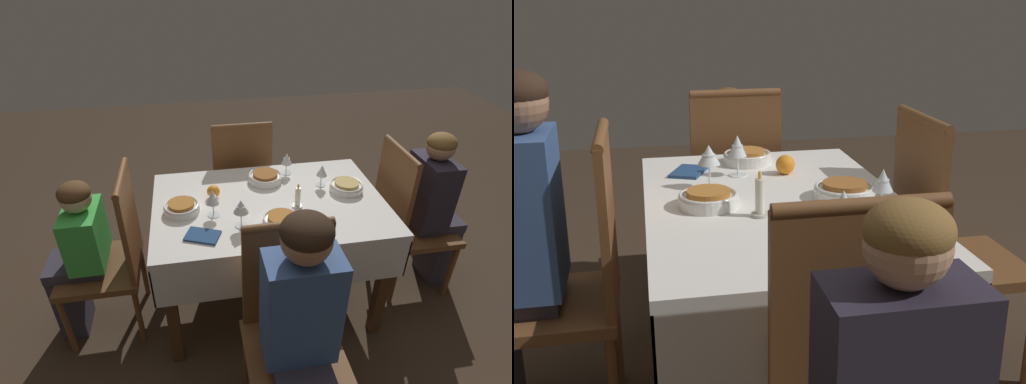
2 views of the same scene
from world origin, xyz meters
The scene contains 20 objects.
ground_plane centered at (0.00, 0.00, 0.00)m, with size 8.00×8.00×0.00m, color #3D2D21.
dining_table centered at (0.00, 0.00, 0.65)m, with size 1.29×0.85×0.75m.
chair_south centered at (-0.03, -0.66, 0.53)m, with size 0.43×0.44×1.01m.
chair_west centered at (-0.88, -0.01, 0.53)m, with size 0.44×0.43×1.01m.
chair_east centered at (0.88, 0.03, 0.53)m, with size 0.44×0.43×1.01m.
chair_north centered at (-0.07, 0.66, 0.53)m, with size 0.43×0.44×1.01m.
person_adult_denim centered at (-0.03, -0.83, 0.68)m, with size 0.30×0.34×1.20m.
person_child_green centered at (-1.06, -0.01, 0.54)m, with size 0.33×0.30×0.98m.
person_child_dark centered at (1.06, 0.03, 0.59)m, with size 0.33×0.30×1.08m.
bowl_south centered at (0.02, -0.22, 0.78)m, with size 0.20×0.20×0.06m.
wine_glass_south centered at (-0.19, -0.19, 0.87)m, with size 0.08×0.08×0.16m.
bowl_west centered at (-0.48, -0.01, 0.78)m, with size 0.19×0.19×0.06m.
wine_glass_west centered at (-0.32, -0.07, 0.86)m, with size 0.07×0.07×0.15m.
bowl_east centered at (0.47, 0.05, 0.78)m, with size 0.19×0.19×0.06m.
wine_glass_east centered at (0.34, 0.13, 0.85)m, with size 0.06×0.06×0.13m.
bowl_north centered at (0.02, 0.23, 0.78)m, with size 0.21×0.21×0.06m.
wine_glass_north centered at (0.17, 0.31, 0.85)m, with size 0.07×0.07×0.14m.
candle_centerpiece centered at (0.14, -0.08, 0.81)m, with size 0.05×0.05×0.15m.
orange_fruit centered at (-0.30, 0.10, 0.79)m, with size 0.07×0.07×0.07m, color orange.
napkin_red_folded centered at (-0.39, -0.25, 0.76)m, with size 0.19×0.16×0.01m.
Camera 1 is at (-0.39, -1.83, 1.97)m, focal length 28.00 mm.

